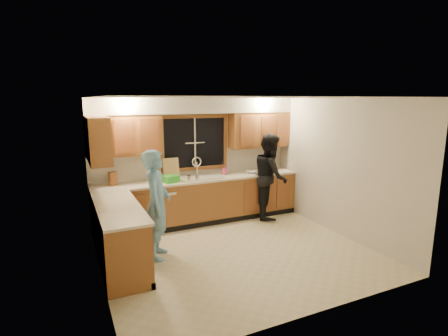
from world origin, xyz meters
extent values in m
plane|color=beige|center=(0.00, 0.00, 0.00)|extent=(4.20, 4.20, 0.00)
plane|color=white|center=(0.00, 0.00, 2.50)|extent=(4.20, 4.20, 0.00)
plane|color=beige|center=(0.00, 1.90, 1.25)|extent=(4.20, 0.00, 4.20)
plane|color=beige|center=(-2.10, 0.00, 1.25)|extent=(0.00, 3.80, 3.80)
plane|color=beige|center=(2.10, 0.00, 1.25)|extent=(0.00, 3.80, 3.80)
cube|color=#9A5D2C|center=(0.00, 1.60, 0.44)|extent=(4.20, 0.60, 0.88)
cube|color=#9A5D2C|center=(-1.80, 0.35, 0.44)|extent=(0.60, 1.90, 0.88)
cube|color=beige|center=(0.00, 1.58, 0.90)|extent=(4.20, 0.63, 0.04)
cube|color=beige|center=(-1.79, 0.35, 0.90)|extent=(0.63, 1.90, 0.04)
cube|color=#9A5D2C|center=(-1.43, 1.73, 1.83)|extent=(1.35, 0.33, 0.75)
cube|color=#9A5D2C|center=(1.43, 1.73, 1.83)|extent=(1.35, 0.33, 0.75)
cube|color=#9A5D2C|center=(-1.94, 1.12, 1.83)|extent=(0.33, 0.90, 0.75)
cube|color=silver|center=(0.00, 1.72, 2.35)|extent=(4.20, 0.35, 0.30)
cube|color=black|center=(0.00, 1.90, 1.60)|extent=(1.30, 0.01, 1.00)
cube|color=#9A5D2C|center=(0.00, 1.89, 2.14)|extent=(1.44, 0.03, 0.07)
cube|color=#9A5D2C|center=(0.00, 1.89, 1.07)|extent=(1.44, 0.03, 0.07)
cube|color=#9A5D2C|center=(-0.69, 1.89, 1.60)|extent=(0.07, 0.03, 1.00)
cube|color=#9A5D2C|center=(0.69, 1.89, 1.60)|extent=(0.07, 0.03, 1.00)
cube|color=silver|center=(0.00, 1.60, 0.93)|extent=(0.86, 0.52, 0.03)
cube|color=silver|center=(-0.21, 1.60, 0.84)|extent=(0.38, 0.42, 0.18)
cube|color=silver|center=(0.21, 1.60, 0.84)|extent=(0.38, 0.42, 0.18)
cylinder|color=white|center=(0.00, 1.80, 1.08)|extent=(0.04, 0.04, 0.28)
torus|color=white|center=(0.00, 1.80, 1.22)|extent=(0.21, 0.03, 0.21)
cube|color=white|center=(-0.85, 1.59, 0.41)|extent=(0.60, 0.56, 0.82)
cube|color=white|center=(-1.80, -0.22, 0.45)|extent=(0.58, 0.75, 0.90)
imported|color=#6BA4CA|center=(-1.20, 0.37, 0.86)|extent=(0.62, 0.74, 1.73)
imported|color=black|center=(1.45, 1.28, 0.89)|extent=(0.99, 1.08, 1.78)
cube|color=brown|center=(-1.67, 1.73, 1.04)|extent=(0.16, 0.15, 0.25)
cube|color=tan|center=(-0.55, 1.76, 1.13)|extent=(0.32, 0.11, 0.42)
cube|color=green|center=(-0.65, 1.51, 0.98)|extent=(0.34, 0.32, 0.13)
imported|color=pink|center=(0.60, 1.73, 1.02)|extent=(0.11, 0.11, 0.19)
imported|color=silver|center=(1.16, 1.57, 0.95)|extent=(0.22, 0.22, 0.05)
cylinder|color=beige|center=(-0.32, 1.39, 0.98)|extent=(0.07, 0.07, 0.13)
cylinder|color=beige|center=(-0.14, 1.41, 0.98)|extent=(0.07, 0.07, 0.12)
camera|label=1|loc=(-2.45, -4.80, 2.47)|focal=28.00mm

